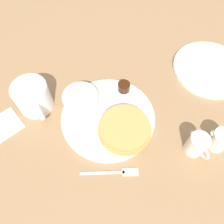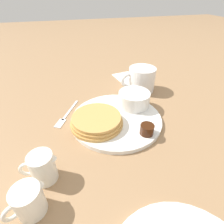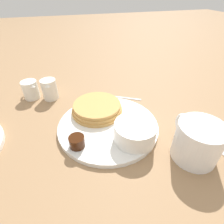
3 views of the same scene
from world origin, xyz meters
TOP-DOWN VIEW (x-y plane):
  - ground_plane at (0.00, 0.00)m, footprint 4.00×4.00m
  - plate at (0.00, 0.00)m, footprint 0.26×0.26m
  - pancake_stack at (-0.02, 0.06)m, footprint 0.14×0.14m
  - bowl at (0.05, -0.07)m, footprint 0.10×0.10m
  - syrup_cup at (-0.09, -0.05)m, footprint 0.04×0.04m
  - butter_ramekin at (0.04, -0.09)m, footprint 0.04×0.04m
  - coffee_mug at (0.15, -0.14)m, footprint 0.10×0.13m
  - creamer_pitcher_near at (-0.14, 0.19)m, footprint 0.05×0.07m
  - creamer_pitcher_far at (-0.20, 0.21)m, footprint 0.05×0.07m
  - fork at (0.06, 0.14)m, footprint 0.13×0.08m

SIDE VIEW (x-z plane):
  - ground_plane at x=0.00m, z-range 0.00..0.00m
  - fork at x=0.06m, z-range 0.00..0.00m
  - plate at x=0.00m, z-range 0.00..0.01m
  - pancake_stack at x=-0.02m, z-range 0.01..0.04m
  - syrup_cup at x=-0.09m, z-range 0.01..0.04m
  - butter_ramekin at x=0.04m, z-range 0.01..0.05m
  - creamer_pitcher_far at x=-0.20m, z-range 0.00..0.06m
  - creamer_pitcher_near at x=-0.14m, z-range 0.00..0.07m
  - bowl at x=0.05m, z-range 0.01..0.06m
  - coffee_mug at x=0.15m, z-range 0.00..0.09m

